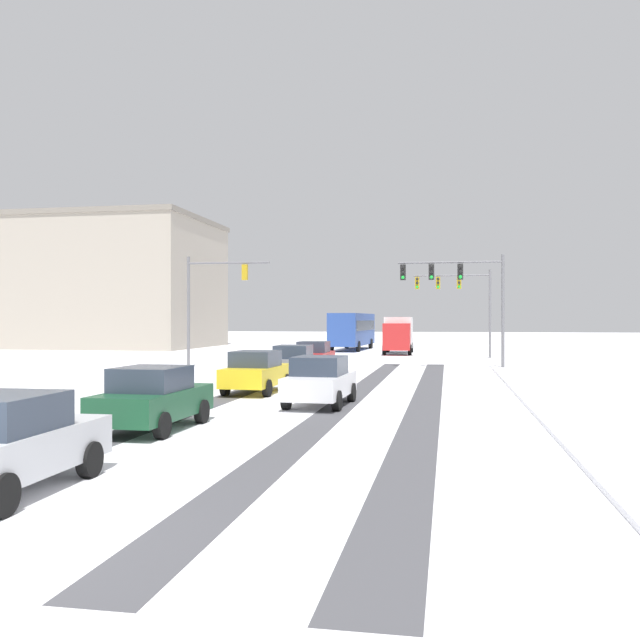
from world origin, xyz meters
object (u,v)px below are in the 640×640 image
at_px(car_white_fourth, 320,381).
at_px(bus_oncoming, 353,328).
at_px(car_red_lead, 314,356).
at_px(car_yellow_cab_third, 256,372).
at_px(car_dark_green_fifth, 153,398).
at_px(car_silver_sixth, 3,443).
at_px(car_grey_second, 294,362).
at_px(traffic_signal_near_left, 210,293).
at_px(box_truck_delivery, 398,334).
at_px(office_building_far_left_block, 69,284).
at_px(traffic_signal_far_right, 459,293).
at_px(traffic_signal_near_right, 460,285).

height_order(car_white_fourth, bus_oncoming, bus_oncoming).
distance_m(car_red_lead, car_white_fourth, 15.43).
bearing_deg(car_yellow_cab_third, car_red_lead, 90.09).
distance_m(car_white_fourth, car_dark_green_fifth, 6.54).
xyz_separation_m(car_white_fourth, car_silver_sixth, (-2.97, -12.16, 0.00)).
bearing_deg(car_grey_second, car_dark_green_fifth, -91.20).
height_order(traffic_signal_near_left, car_red_lead, traffic_signal_near_left).
bearing_deg(box_truck_delivery, office_building_far_left_block, 166.06).
distance_m(traffic_signal_near_left, traffic_signal_far_right, 20.01).
distance_m(car_grey_second, car_dark_green_fifth, 14.99).
relative_size(traffic_signal_near_right, car_white_fourth, 1.56).
distance_m(traffic_signal_near_right, traffic_signal_far_right, 11.98).
distance_m(car_grey_second, car_silver_sixth, 21.50).
xyz_separation_m(traffic_signal_near_right, car_grey_second, (-7.79, -8.55, -3.97)).
xyz_separation_m(traffic_signal_near_left, box_truck_delivery, (9.59, 19.04, -2.72)).
bearing_deg(office_building_far_left_block, traffic_signal_near_right, -33.14).
relative_size(car_dark_green_fifth, box_truck_delivery, 0.55).
relative_size(traffic_signal_near_left, car_white_fourth, 1.56).
distance_m(car_silver_sixth, bus_oncoming, 53.55).
distance_m(traffic_signal_near_left, car_red_lead, 7.32).
relative_size(car_grey_second, car_silver_sixth, 1.00).
relative_size(car_white_fourth, office_building_far_left_block, 0.14).
xyz_separation_m(car_yellow_cab_third, bus_oncoming, (-1.47, 37.96, 1.18)).
height_order(car_red_lead, car_dark_green_fifth, same).
distance_m(car_red_lead, car_grey_second, 5.76).
height_order(traffic_signal_near_right, box_truck_delivery, traffic_signal_near_right).
bearing_deg(car_white_fourth, car_grey_second, 107.74).
xyz_separation_m(car_white_fourth, office_building_far_left_block, (-34.71, 43.70, 5.74)).
bearing_deg(car_red_lead, car_grey_second, -88.45).
bearing_deg(car_silver_sixth, car_dark_green_fifth, 92.95).
distance_m(car_grey_second, box_truck_delivery, 25.91).
bearing_deg(traffic_signal_near_left, bus_oncoming, 79.06).
height_order(car_grey_second, box_truck_delivery, box_truck_delivery).
xyz_separation_m(traffic_signal_far_right, office_building_far_left_block, (-39.65, 13.82, 1.78)).
bearing_deg(traffic_signal_far_right, bus_oncoming, 129.72).
xyz_separation_m(bus_oncoming, office_building_far_left_block, (-30.12, 2.35, 4.56)).
distance_m(car_white_fourth, office_building_far_left_block, 56.11).
bearing_deg(bus_oncoming, traffic_signal_near_left, -100.94).
distance_m(traffic_signal_near_right, car_red_lead, 9.32).
height_order(bus_oncoming, box_truck_delivery, bus_oncoming).
xyz_separation_m(traffic_signal_near_right, car_silver_sixth, (-7.77, -30.06, -3.97)).
relative_size(car_white_fourth, car_dark_green_fifth, 1.01).
height_order(traffic_signal_far_right, car_white_fourth, traffic_signal_far_right).
relative_size(car_red_lead, car_grey_second, 0.99).
bearing_deg(office_building_far_left_block, traffic_signal_far_right, -19.21).
distance_m(traffic_signal_near_right, car_white_fourth, 18.96).
xyz_separation_m(car_red_lead, car_dark_green_fifth, (-0.16, -20.75, 0.00)).
distance_m(traffic_signal_far_right, car_silver_sixth, 42.96).
height_order(car_grey_second, office_building_far_left_block, office_building_far_left_block).
height_order(car_silver_sixth, office_building_far_left_block, office_building_far_left_block).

